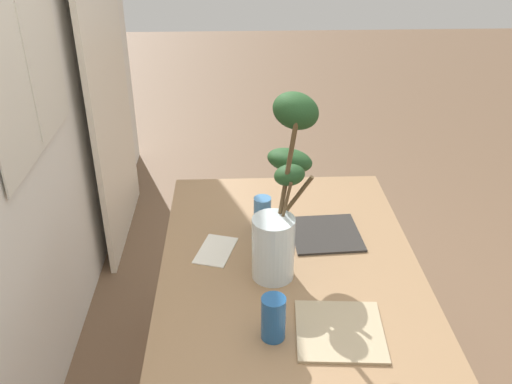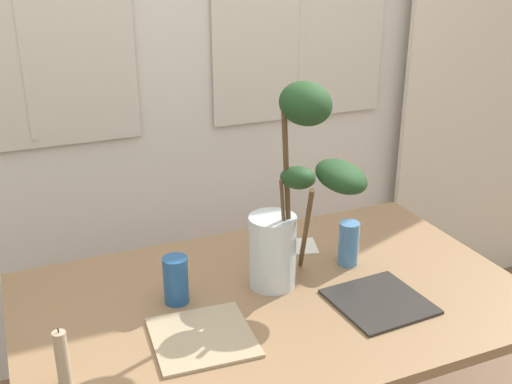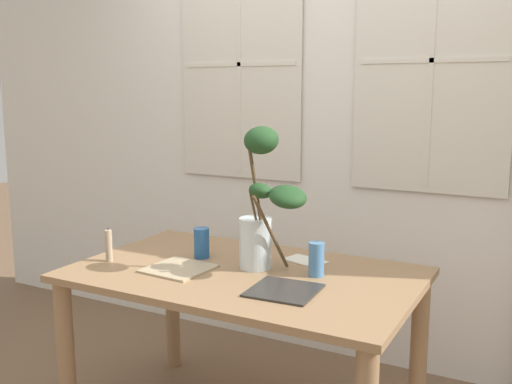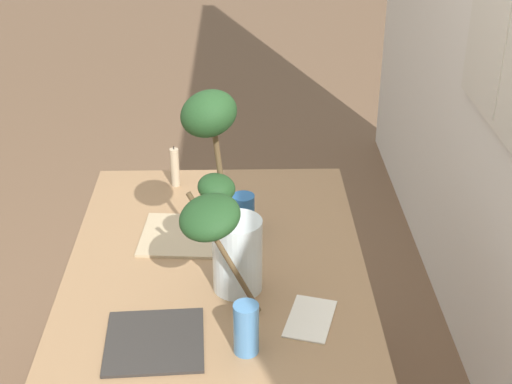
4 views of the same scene
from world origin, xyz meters
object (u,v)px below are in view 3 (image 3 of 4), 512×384
drinking_glass_blue_right (316,259)px  plate_square_right (284,290)px  vase_with_branches (262,213)px  drinking_glass_blue_left (202,243)px  plate_square_left (179,269)px  dining_table (244,299)px  pillar_candle (109,246)px

drinking_glass_blue_right → plate_square_right: 0.25m
vase_with_branches → plate_square_right: bearing=-44.6°
drinking_glass_blue_left → plate_square_left: bearing=-87.0°
dining_table → drinking_glass_blue_right: size_ratio=10.19×
vase_with_branches → drinking_glass_blue_right: vase_with_branches is taller
drinking_glass_blue_right → plate_square_right: bearing=-98.9°
dining_table → plate_square_right: bearing=-30.1°
vase_with_branches → plate_square_left: (-0.33, -0.15, -0.26)m
drinking_glass_blue_right → vase_with_branches: bearing=-167.6°
plate_square_right → dining_table: bearing=149.9°
vase_with_branches → plate_square_left: 0.45m
drinking_glass_blue_right → drinking_glass_blue_left: bearing=-179.8°
vase_with_branches → pillar_candle: 0.74m
plate_square_right → pillar_candle: size_ratio=1.63×
vase_with_branches → plate_square_left: bearing=-155.5°
drinking_glass_blue_right → pillar_candle: bearing=-164.9°
plate_square_right → drinking_glass_blue_left: bearing=156.1°
dining_table → drinking_glass_blue_right: (0.30, 0.09, 0.20)m
dining_table → plate_square_left: plate_square_left is taller
pillar_candle → dining_table: bearing=14.6°
dining_table → plate_square_left: size_ratio=5.69×
dining_table → drinking_glass_blue_right: drinking_glass_blue_right is taller
drinking_glass_blue_left → pillar_candle: bearing=-144.5°
pillar_candle → vase_with_branches: bearing=16.0°
drinking_glass_blue_right → plate_square_left: size_ratio=0.56×
plate_square_left → plate_square_right: bearing=-4.0°
dining_table → pillar_candle: bearing=-165.4°
vase_with_branches → drinking_glass_blue_right: (0.23, 0.05, -0.19)m
drinking_glass_blue_left → drinking_glass_blue_right: bearing=0.2°
dining_table → drinking_glass_blue_left: (-0.27, 0.09, 0.20)m
drinking_glass_blue_left → pillar_candle: (-0.35, -0.25, 0.00)m
dining_table → drinking_glass_blue_left: bearing=162.7°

